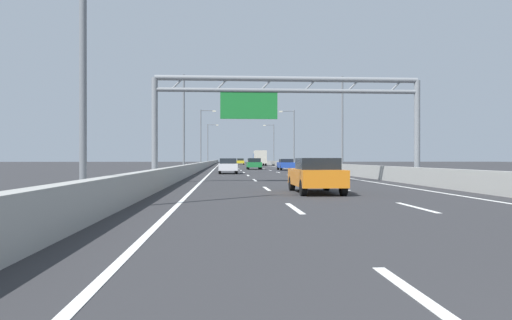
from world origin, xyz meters
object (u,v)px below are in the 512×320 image
sign_gantry (283,102)px  streetlamp_right_far (293,135)px  streetlamp_left_far (202,135)px  box_truck (260,157)px  black_car (226,161)px  orange_car (316,175)px  streetlamp_left_mid (186,117)px  white_car (228,166)px  streetlamp_right_distant (273,142)px  blue_car (286,164)px  green_car (254,164)px  streetlamp_right_mid (340,118)px  red_car (227,162)px  yellow_car (240,161)px  streetlamp_left_near (92,15)px  streetlamp_left_distant (209,142)px

sign_gantry → streetlamp_right_far: (7.78, 50.23, 0.56)m
streetlamp_left_far → box_truck: 25.67m
black_car → orange_car: bearing=-88.1°
box_truck → sign_gantry: bearing=-93.1°
streetlamp_left_mid → white_car: bearing=-2.1°
streetlamp_right_distant → streetlamp_left_mid: bearing=-102.9°
streetlamp_left_far → orange_car: (7.46, -58.91, -4.65)m
sign_gantry → blue_car: size_ratio=3.61×
orange_car → green_car: green_car is taller
green_car → blue_car: bearing=-51.5°
streetlamp_left_mid → streetlamp_right_mid: same height
streetlamp_left_far → black_car: streetlamp_left_far is taller
streetlamp_right_distant → red_car: (-10.83, -17.67, -4.68)m
streetlamp_left_far → yellow_car: streetlamp_left_far is taller
streetlamp_left_near → streetlamp_left_mid: same height
streetlamp_right_far → white_car: size_ratio=2.26×
streetlamp_right_mid → streetlamp_right_distant: same height
orange_car → box_truck: 81.83m
orange_car → green_car: (0.15, 44.29, 0.02)m
streetlamp_left_distant → red_car: 18.73m
streetlamp_left_far → orange_car: 59.56m
streetlamp_left_far → streetlamp_left_distant: 32.56m
green_car → yellow_car: yellow_car is taller
yellow_car → blue_car: size_ratio=0.92×
orange_car → green_car: bearing=89.8°
streetlamp_left_far → streetlamp_right_distant: size_ratio=1.00×
streetlamp_left_near → black_car: streetlamp_left_near is taller
streetlamp_right_distant → red_car: size_ratio=2.29×
blue_car → box_truck: bearing=90.2°
streetlamp_left_near → red_car: 80.24m
black_car → box_truck: bearing=-74.5°
sign_gantry → orange_car: size_ratio=3.84×
streetlamp_left_far → white_car: bearing=-83.0°
streetlamp_left_distant → black_car: bearing=76.1°
red_car → green_car: green_car is taller
box_truck → blue_car: bearing=-89.8°
streetlamp_left_distant → white_car: streetlamp_left_distant is taller
streetlamp_right_far → white_car: (-10.94, -32.70, -4.64)m
blue_car → sign_gantry: bearing=-97.7°
streetlamp_left_far → green_car: 17.12m
red_car → yellow_car: (3.50, 25.49, 0.05)m
streetlamp_left_near → yellow_car: 105.86m
streetlamp_right_far → white_car: streetlamp_right_far is taller
yellow_car → streetlamp_right_mid: bearing=-84.3°
red_car → white_car: bearing=-90.1°
streetlamp_left_far → box_truck: size_ratio=1.16×
streetlamp_right_far → green_car: (-7.32, -14.63, -4.62)m
streetlamp_right_distant → orange_car: 91.89m
streetlamp_left_far → streetlamp_right_far: (14.93, 0.00, 0.00)m
streetlamp_right_mid → streetlamp_right_distant: (0.00, 65.11, 0.00)m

